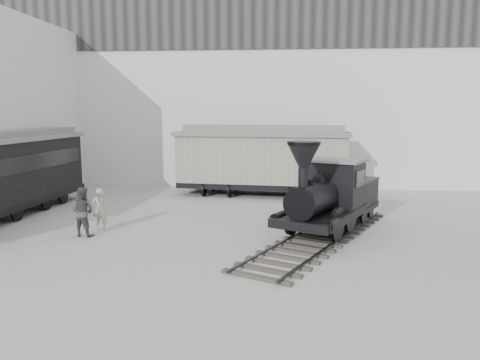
# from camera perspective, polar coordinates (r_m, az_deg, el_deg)

# --- Properties ---
(ground) EXTENTS (90.00, 90.00, 0.00)m
(ground) POSITION_cam_1_polar(r_m,az_deg,el_deg) (14.32, 1.16, -10.05)
(ground) COLOR #9E9E9B
(north_wall) EXTENTS (34.00, 2.51, 11.00)m
(north_wall) POSITION_cam_1_polar(r_m,az_deg,el_deg) (28.57, 3.08, 10.47)
(north_wall) COLOR silver
(north_wall) RESTS_ON ground
(locomotive) EXTENTS (6.29, 9.78, 3.48)m
(locomotive) POSITION_cam_1_polar(r_m,az_deg,el_deg) (17.47, 10.68, -2.44)
(locomotive) COLOR #403A36
(locomotive) RESTS_ON ground
(boxcar) EXTENTS (9.48, 3.83, 3.78)m
(boxcar) POSITION_cam_1_polar(r_m,az_deg,el_deg) (25.13, 2.72, 2.60)
(boxcar) COLOR black
(boxcar) RESTS_ON ground
(visitor_a) EXTENTS (0.63, 0.45, 1.63)m
(visitor_a) POSITION_cam_1_polar(r_m,az_deg,el_deg) (18.68, -16.69, -3.43)
(visitor_a) COLOR #B2B4A7
(visitor_a) RESTS_ON ground
(visitor_b) EXTENTS (0.99, 0.83, 1.81)m
(visitor_b) POSITION_cam_1_polar(r_m,az_deg,el_deg) (17.98, -18.66, -3.67)
(visitor_b) COLOR #414145
(visitor_b) RESTS_ON ground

